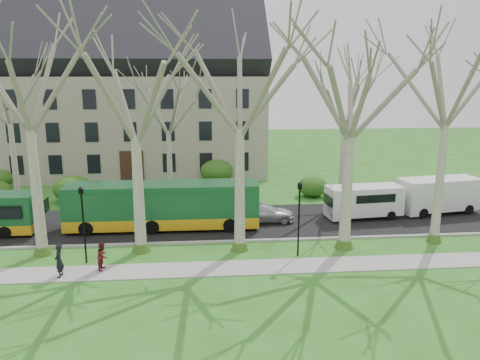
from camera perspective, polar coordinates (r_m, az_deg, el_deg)
The scene contains 15 objects.
ground at distance 28.09m, azimuth -5.59°, elevation -8.80°, with size 120.00×120.00×0.00m, color #315F1B.
sidewalk at distance 25.78m, azimuth -5.64°, elevation -10.80°, with size 70.00×2.00×0.06m, color gray.
road at distance 33.26m, azimuth -5.51°, elevation -5.24°, with size 80.00×8.00×0.06m, color black.
curb at distance 29.47m, azimuth -5.57°, elevation -7.59°, with size 80.00×0.25×0.14m, color #A5A39E.
building at distance 50.56m, azimuth -12.47°, elevation 10.06°, with size 26.50×12.20×16.00m.
tree_row_verge at distance 26.61m, azimuth -5.92°, elevation 5.58°, with size 49.00×7.00×14.00m.
tree_row_far at distance 37.40m, azimuth -7.70°, elevation 6.12°, with size 33.00×7.00×12.00m.
lamp_row at distance 26.29m, azimuth -5.73°, elevation -4.40°, with size 36.22×0.22×4.30m.
hedges at distance 41.50m, azimuth -11.90°, elevation -0.38°, with size 30.60×8.60×2.00m.
bus_follow at distance 31.99m, azimuth -9.38°, elevation -3.04°, with size 12.80×2.67×3.20m, color #164E29, non-canonical shape.
sedan at distance 33.21m, azimuth 2.80°, elevation -3.98°, with size 1.83×4.49×1.30m, color silver.
van_a at distance 35.03m, azimuth 14.84°, elevation -2.62°, with size 5.39×1.96×2.35m, color silver, non-canonical shape.
van_b at distance 38.12m, azimuth 23.05°, elevation -1.77°, with size 6.01×2.19×2.62m, color silver, non-canonical shape.
pedestrian_a at distance 26.12m, azimuth -21.21°, elevation -9.13°, with size 0.65×0.43×1.79m, color black.
pedestrian_b at distance 26.37m, azimuth -16.40°, elevation -8.88°, with size 0.73×0.57×1.51m, color maroon.
Camera 1 is at (0.46, -26.09, 10.41)m, focal length 35.00 mm.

